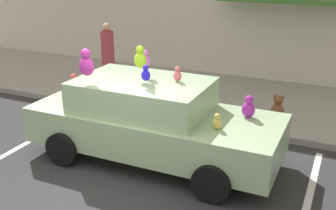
{
  "coord_description": "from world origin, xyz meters",
  "views": [
    {
      "loc": [
        3.29,
        -4.99,
        3.68
      ],
      "look_at": [
        0.14,
        1.85,
        0.9
      ],
      "focal_mm": 43.52,
      "sensor_mm": 36.0,
      "label": 1
    }
  ],
  "objects": [
    {
      "name": "teddy_bear_on_sidewalk",
      "position": [
        1.94,
        3.89,
        0.42
      ],
      "size": [
        0.3,
        0.25,
        0.58
      ],
      "color": "brown",
      "rests_on": "sidewalk"
    },
    {
      "name": "parking_stripe_rear",
      "position": [
        -2.6,
        1.0,
        0.0
      ],
      "size": [
        0.12,
        3.6,
        0.01
      ],
      "primitive_type": "cube",
      "color": "silver",
      "rests_on": "ground"
    },
    {
      "name": "ground_plane",
      "position": [
        0.0,
        0.0,
        0.0
      ],
      "size": [
        60.0,
        60.0,
        0.0
      ],
      "primitive_type": "plane",
      "color": "#2D2D30"
    },
    {
      "name": "sidewalk",
      "position": [
        0.0,
        5.0,
        0.07
      ],
      "size": [
        24.0,
        4.0,
        0.15
      ],
      "primitive_type": "cube",
      "color": "gray",
      "rests_on": "ground"
    },
    {
      "name": "plush_covered_car",
      "position": [
        0.07,
        1.25,
        0.8
      ],
      "size": [
        4.66,
        2.03,
        2.18
      ],
      "color": "#96B88A",
      "rests_on": "ground"
    },
    {
      "name": "pedestrian_near_shopfront",
      "position": [
        -2.64,
        4.02,
        1.02
      ],
      "size": [
        0.35,
        0.35,
        1.87
      ],
      "color": "#A83D4A",
      "rests_on": "sidewalk"
    },
    {
      "name": "parking_stripe_front",
      "position": [
        3.0,
        1.0,
        0.0
      ],
      "size": [
        0.12,
        3.6,
        0.01
      ],
      "primitive_type": "cube",
      "color": "silver",
      "rests_on": "ground"
    }
  ]
}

